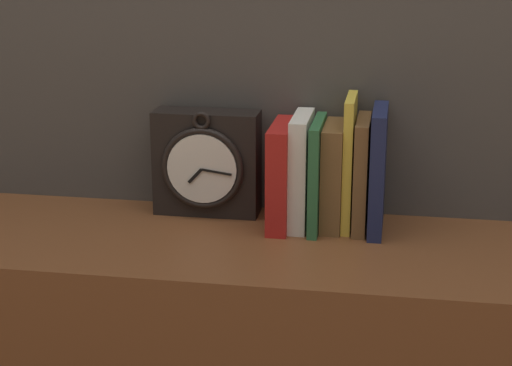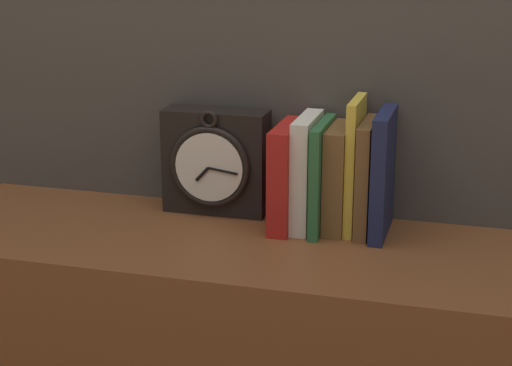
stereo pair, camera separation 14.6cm
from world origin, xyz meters
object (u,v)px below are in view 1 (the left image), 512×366
object	(u,v)px
book_slot2_green	(317,174)
book_slot6_navy	(378,170)
clock	(206,163)
book_slot0_red	(282,175)
book_slot1_white	(301,171)
book_slot3_brown	(333,176)
book_slot4_yellow	(349,162)
book_slot5_brown	(362,174)

from	to	relation	value
book_slot2_green	book_slot6_navy	world-z (taller)	book_slot6_navy
clock	book_slot2_green	world-z (taller)	clock
clock	book_slot0_red	world-z (taller)	clock
book_slot1_white	book_slot2_green	size ratio (longest dim) A/B	1.04
clock	book_slot3_brown	distance (m)	0.24
clock	book_slot3_brown	world-z (taller)	clock
clock	book_slot4_yellow	world-z (taller)	book_slot4_yellow
book_slot0_red	book_slot6_navy	bearing A→B (deg)	1.10
book_slot2_green	book_slot5_brown	world-z (taller)	book_slot5_brown
clock	book_slot2_green	xyz separation A→B (m)	(0.21, -0.04, -0.00)
book_slot0_red	book_slot4_yellow	world-z (taller)	book_slot4_yellow
book_slot2_green	book_slot1_white	bearing A→B (deg)	167.06
book_slot1_white	book_slot2_green	bearing A→B (deg)	-12.94
book_slot2_green	book_slot6_navy	bearing A→B (deg)	1.40
book_slot2_green	book_slot6_navy	distance (m)	0.11
book_slot3_brown	book_slot5_brown	distance (m)	0.05
book_slot5_brown	book_slot6_navy	size ratio (longest dim) A/B	0.91
book_slot0_red	book_slot4_yellow	xyz separation A→B (m)	(0.12, 0.02, 0.03)
book_slot3_brown	book_slot2_green	bearing A→B (deg)	-159.11
book_slot1_white	book_slot3_brown	world-z (taller)	book_slot1_white
book_slot0_red	book_slot3_brown	distance (m)	0.09
book_slot4_yellow	book_slot5_brown	xyz separation A→B (m)	(0.02, -0.01, -0.02)
clock	book_slot2_green	size ratio (longest dim) A/B	1.04
book_slot3_brown	book_slot5_brown	xyz separation A→B (m)	(0.05, -0.00, 0.01)
book_slot0_red	book_slot2_green	xyz separation A→B (m)	(0.06, 0.00, 0.00)
book_slot2_green	book_slot5_brown	distance (m)	0.08
clock	book_slot5_brown	world-z (taller)	clock
clock	book_slot0_red	xyz separation A→B (m)	(0.15, -0.04, -0.00)
book_slot4_yellow	book_slot6_navy	xyz separation A→B (m)	(0.05, -0.01, -0.01)
clock	book_slot2_green	bearing A→B (deg)	-9.84
book_slot2_green	book_slot3_brown	xyz separation A→B (m)	(0.03, 0.01, -0.00)
book_slot1_white	book_slot6_navy	xyz separation A→B (m)	(0.14, -0.00, 0.01)
clock	book_slot4_yellow	bearing A→B (deg)	-4.80
book_slot2_green	book_slot6_navy	xyz separation A→B (m)	(0.11, 0.00, 0.01)
book_slot4_yellow	book_slot5_brown	size ratio (longest dim) A/B	1.19
book_slot1_white	book_slot2_green	xyz separation A→B (m)	(0.03, -0.01, -0.00)
book_slot3_brown	book_slot6_navy	bearing A→B (deg)	-5.99
book_slot5_brown	book_slot2_green	bearing A→B (deg)	-173.97
book_slot0_red	clock	bearing A→B (deg)	165.81
book_slot1_white	book_slot4_yellow	xyz separation A→B (m)	(0.09, 0.01, 0.02)
book_slot1_white	book_slot3_brown	bearing A→B (deg)	4.08
book_slot2_green	book_slot6_navy	size ratio (longest dim) A/B	0.89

